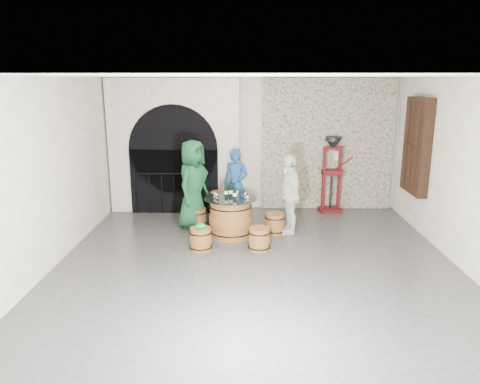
{
  "coord_description": "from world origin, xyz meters",
  "views": [
    {
      "loc": [
        -0.17,
        -7.09,
        3.16
      ],
      "look_at": [
        -0.3,
        1.38,
        1.05
      ],
      "focal_mm": 34.0,
      "sensor_mm": 36.0,
      "label": 1
    }
  ],
  "objects_px": {
    "side_barrel": "(221,207)",
    "wine_bottle_right": "(231,190)",
    "person_green": "(193,184)",
    "barrel_stool_far": "(234,213)",
    "barrel_stool_near_left": "(201,239)",
    "wine_bottle_center": "(235,193)",
    "barrel_stool_right": "(275,223)",
    "wine_bottle_left": "(226,191)",
    "barrel_stool_left": "(197,218)",
    "corking_press": "(332,169)",
    "barrel_stool_near_right": "(259,239)",
    "person_white": "(289,194)",
    "person_blue": "(236,184)",
    "barrel_table": "(231,217)"
  },
  "relations": [
    {
      "from": "barrel_stool_far",
      "to": "barrel_stool_near_right",
      "type": "xyz_separation_m",
      "value": [
        0.51,
        -1.69,
        0.0
      ]
    },
    {
      "from": "wine_bottle_right",
      "to": "barrel_stool_near_left",
      "type": "bearing_deg",
      "value": -121.99
    },
    {
      "from": "wine_bottle_left",
      "to": "side_barrel",
      "type": "bearing_deg",
      "value": 99.84
    },
    {
      "from": "barrel_stool_near_right",
      "to": "wine_bottle_center",
      "type": "distance_m",
      "value": 1.08
    },
    {
      "from": "barrel_stool_right",
      "to": "side_barrel",
      "type": "height_order",
      "value": "side_barrel"
    },
    {
      "from": "wine_bottle_right",
      "to": "corking_press",
      "type": "height_order",
      "value": "corking_press"
    },
    {
      "from": "barrel_stool_far",
      "to": "person_white",
      "type": "height_order",
      "value": "person_white"
    },
    {
      "from": "barrel_stool_near_right",
      "to": "person_blue",
      "type": "distance_m",
      "value": 2.17
    },
    {
      "from": "barrel_stool_near_left",
      "to": "person_white",
      "type": "relative_size",
      "value": 0.26
    },
    {
      "from": "wine_bottle_center",
      "to": "corking_press",
      "type": "xyz_separation_m",
      "value": [
        2.28,
        1.95,
        0.12
      ]
    },
    {
      "from": "barrel_stool_far",
      "to": "side_barrel",
      "type": "xyz_separation_m",
      "value": [
        -0.31,
        0.07,
        0.13
      ]
    },
    {
      "from": "person_green",
      "to": "corking_press",
      "type": "distance_m",
      "value": 3.42
    },
    {
      "from": "wine_bottle_right",
      "to": "corking_press",
      "type": "xyz_separation_m",
      "value": [
        2.37,
        1.73,
        0.12
      ]
    },
    {
      "from": "person_white",
      "to": "barrel_stool_far",
      "type": "bearing_deg",
      "value": -133.13
    },
    {
      "from": "person_white",
      "to": "barrel_stool_left",
      "type": "bearing_deg",
      "value": -111.4
    },
    {
      "from": "person_green",
      "to": "wine_bottle_right",
      "type": "bearing_deg",
      "value": -98.56
    },
    {
      "from": "wine_bottle_left",
      "to": "wine_bottle_right",
      "type": "bearing_deg",
      "value": 27.34
    },
    {
      "from": "wine_bottle_center",
      "to": "wine_bottle_right",
      "type": "bearing_deg",
      "value": 111.28
    },
    {
      "from": "side_barrel",
      "to": "wine_bottle_right",
      "type": "bearing_deg",
      "value": -74.14
    },
    {
      "from": "barrel_stool_right",
      "to": "barrel_stool_near_left",
      "type": "xyz_separation_m",
      "value": [
        -1.46,
        -0.98,
        0.0
      ]
    },
    {
      "from": "wine_bottle_left",
      "to": "corking_press",
      "type": "xyz_separation_m",
      "value": [
        2.46,
        1.78,
        0.12
      ]
    },
    {
      "from": "barrel_stool_right",
      "to": "person_green",
      "type": "distance_m",
      "value": 1.94
    },
    {
      "from": "barrel_stool_far",
      "to": "wine_bottle_center",
      "type": "height_order",
      "value": "wine_bottle_center"
    },
    {
      "from": "barrel_table",
      "to": "barrel_stool_right",
      "type": "height_order",
      "value": "barrel_table"
    },
    {
      "from": "barrel_stool_near_left",
      "to": "wine_bottle_right",
      "type": "distance_m",
      "value": 1.26
    },
    {
      "from": "barrel_stool_left",
      "to": "person_blue",
      "type": "height_order",
      "value": "person_blue"
    },
    {
      "from": "barrel_stool_left",
      "to": "barrel_stool_near_left",
      "type": "bearing_deg",
      "value": -80.7
    },
    {
      "from": "person_white",
      "to": "side_barrel",
      "type": "height_order",
      "value": "person_white"
    },
    {
      "from": "barrel_stool_near_right",
      "to": "person_white",
      "type": "height_order",
      "value": "person_white"
    },
    {
      "from": "barrel_stool_near_right",
      "to": "wine_bottle_right",
      "type": "distance_m",
      "value": 1.26
    },
    {
      "from": "person_green",
      "to": "person_blue",
      "type": "bearing_deg",
      "value": -30.36
    },
    {
      "from": "barrel_table",
      "to": "person_green",
      "type": "distance_m",
      "value": 1.17
    },
    {
      "from": "barrel_table",
      "to": "person_blue",
      "type": "bearing_deg",
      "value": 86.75
    },
    {
      "from": "wine_bottle_left",
      "to": "barrel_stool_near_left",
      "type": "bearing_deg",
      "value": -118.76
    },
    {
      "from": "barrel_stool_near_left",
      "to": "person_blue",
      "type": "height_order",
      "value": "person_blue"
    },
    {
      "from": "corking_press",
      "to": "barrel_stool_near_right",
      "type": "bearing_deg",
      "value": -132.5
    },
    {
      "from": "barrel_table",
      "to": "side_barrel",
      "type": "distance_m",
      "value": 1.04
    },
    {
      "from": "barrel_stool_near_right",
      "to": "person_green",
      "type": "height_order",
      "value": "person_green"
    },
    {
      "from": "person_white",
      "to": "wine_bottle_center",
      "type": "xyz_separation_m",
      "value": [
        -1.13,
        -0.39,
        0.11
      ]
    },
    {
      "from": "corking_press",
      "to": "person_white",
      "type": "bearing_deg",
      "value": -134.14
    },
    {
      "from": "barrel_stool_left",
      "to": "barrel_stool_right",
      "type": "xyz_separation_m",
      "value": [
        1.68,
        -0.35,
        0.0
      ]
    },
    {
      "from": "person_green",
      "to": "person_blue",
      "type": "xyz_separation_m",
      "value": [
        0.9,
        0.67,
        -0.15
      ]
    },
    {
      "from": "barrel_stool_right",
      "to": "corking_press",
      "type": "distance_m",
      "value": 2.34
    },
    {
      "from": "barrel_stool_near_left",
      "to": "person_green",
      "type": "xyz_separation_m",
      "value": [
        -0.29,
        1.38,
        0.74
      ]
    },
    {
      "from": "barrel_stool_near_left",
      "to": "wine_bottle_right",
      "type": "xyz_separation_m",
      "value": [
        0.54,
        0.87,
        0.74
      ]
    },
    {
      "from": "wine_bottle_right",
      "to": "corking_press",
      "type": "relative_size",
      "value": 0.18
    },
    {
      "from": "person_green",
      "to": "barrel_stool_far",
      "type": "bearing_deg",
      "value": -46.39
    },
    {
      "from": "person_white",
      "to": "side_barrel",
      "type": "relative_size",
      "value": 2.42
    },
    {
      "from": "barrel_stool_far",
      "to": "person_green",
      "type": "xyz_separation_m",
      "value": [
        -0.88,
        -0.33,
        0.74
      ]
    },
    {
      "from": "wine_bottle_left",
      "to": "person_green",
      "type": "bearing_deg",
      "value": 142.99
    }
  ]
}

